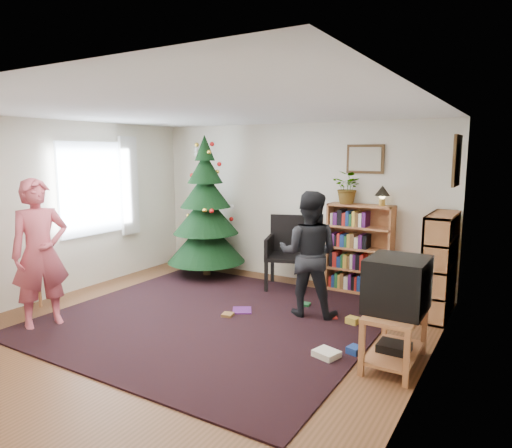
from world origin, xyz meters
The scene contains 22 objects.
floor centered at (0.00, 0.00, 0.00)m, with size 5.00×5.00×0.00m, color brown.
ceiling centered at (0.00, 0.00, 2.50)m, with size 5.00×5.00×0.00m, color white.
wall_back centered at (0.00, 2.50, 1.25)m, with size 5.00×0.02×2.50m, color silver.
wall_left centered at (-2.50, 0.00, 1.25)m, with size 0.02×5.00×2.50m, color silver.
wall_right centered at (2.50, 0.00, 1.25)m, with size 0.02×5.00×2.50m, color silver.
rug centered at (0.00, 0.30, 0.01)m, with size 3.80×3.60×0.02m, color black.
window_pane centered at (-2.47, 0.60, 1.50)m, with size 0.04×1.20×1.40m, color silver.
curtain centered at (-2.43, 1.30, 1.50)m, with size 0.06×0.35×1.60m, color silver.
picture_back centered at (1.15, 2.48, 1.95)m, with size 0.55×0.03×0.42m.
picture_right centered at (2.48, 1.75, 1.95)m, with size 0.03×0.50×0.60m.
christmas_tree centered at (-1.30, 1.88, 0.97)m, with size 1.28×1.28×2.33m.
bookshelf_back centered at (1.16, 2.34, 0.66)m, with size 0.95×0.30×1.30m.
bookshelf_right centered at (2.34, 1.90, 0.66)m, with size 0.30×0.95×1.30m.
tv_stand centered at (2.22, 0.22, 0.32)m, with size 0.46×0.84×0.55m.
crt_tv centered at (2.22, 0.22, 0.81)m, with size 0.55×0.59×0.52m.
armchair centered at (0.18, 2.04, 0.59)m, with size 0.76×0.78×1.09m.
stool centered at (-2.20, -0.42, 0.44)m, with size 0.34×0.34×0.56m.
person_standing centered at (-1.62, -0.90, 0.88)m, with size 0.64×0.42×1.76m, color #C14D5A.
person_by_chair centered at (0.93, 1.04, 0.79)m, with size 0.77×0.60×1.58m, color black.
potted_plant centered at (0.96, 2.34, 1.54)m, with size 0.43×0.37×0.48m, color gray.
table_lamp centered at (1.46, 2.34, 1.49)m, with size 0.21×0.21×0.29m.
floor_clutter centered at (1.03, 0.67, 0.04)m, with size 1.91×1.50×0.08m.
Camera 1 is at (3.22, -4.07, 2.05)m, focal length 32.00 mm.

